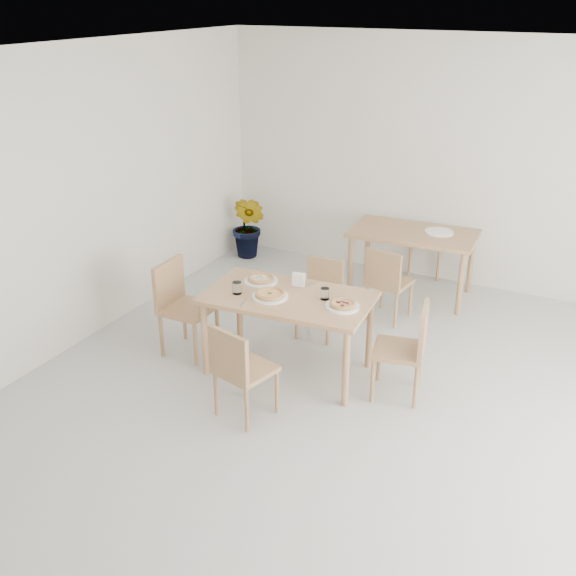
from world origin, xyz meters
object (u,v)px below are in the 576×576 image
at_px(chair_back_n, 432,234).
at_px(chair_back_s, 387,279).
at_px(plate_mushroom, 261,281).
at_px(tumbler_a, 237,288).
at_px(chair_north, 321,292).
at_px(potted_plant, 249,227).
at_px(plate_empty, 439,232).
at_px(chair_east, 409,345).
at_px(plate_pepperoni, 343,307).
at_px(plate_margherita, 270,296).
at_px(pizza_mushroom, 261,279).
at_px(napkin_holder, 298,280).
at_px(pizza_pepperoni, 343,304).
at_px(tumbler_b, 325,294).
at_px(pizza_margherita, 270,294).
at_px(chair_south, 239,367).
at_px(second_table, 413,240).
at_px(chair_west, 180,301).
at_px(main_table, 288,304).

bearing_deg(chair_back_n, chair_back_s, -90.24).
distance_m(plate_mushroom, tumbler_a, 0.33).
distance_m(chair_north, potted_plant, 2.25).
distance_m(plate_mushroom, plate_empty, 2.34).
height_order(plate_mushroom, chair_back_s, chair_back_s).
xyz_separation_m(chair_east, plate_empty, (-0.36, 2.14, 0.27)).
bearing_deg(plate_pepperoni, plate_margherita, -171.30).
xyz_separation_m(chair_north, plate_margherita, (-0.08, -0.92, 0.31)).
distance_m(pizza_mushroom, tumbler_a, 0.33).
bearing_deg(plate_empty, plate_margherita, -110.06).
bearing_deg(chair_back_s, napkin_holder, 77.17).
relative_size(plate_margherita, pizza_pepperoni, 1.15).
bearing_deg(tumbler_b, plate_mushroom, 173.38).
distance_m(plate_pepperoni, pizza_margherita, 0.65).
relative_size(pizza_pepperoni, tumbler_b, 2.69).
bearing_deg(pizza_pepperoni, chair_back_s, 93.12).
xyz_separation_m(chair_south, chair_back_s, (0.45, 2.22, -0.01)).
relative_size(plate_mushroom, napkin_holder, 2.29).
bearing_deg(chair_back_s, pizza_margherita, 77.10).
distance_m(napkin_holder, second_table, 1.99).
distance_m(chair_east, plate_margherita, 1.25).
bearing_deg(plate_margherita, pizza_pepperoni, 8.70).
distance_m(pizza_margherita, pizza_mushroom, 0.35).
bearing_deg(plate_mushroom, tumbler_b, -6.62).
height_order(pizza_margherita, pizza_pepperoni, same).
relative_size(chair_south, pizza_margherita, 2.97).
relative_size(chair_east, napkin_holder, 6.27).
relative_size(chair_east, tumbler_a, 7.76).
bearing_deg(second_table, potted_plant, 172.27).
relative_size(chair_south, second_table, 0.59).
relative_size(plate_mushroom, second_table, 0.22).
xyz_separation_m(plate_margherita, tumbler_b, (0.44, 0.18, 0.04)).
bearing_deg(chair_north, chair_back_n, 72.62).
relative_size(pizza_mushroom, chair_back_s, 0.31).
bearing_deg(plate_pepperoni, chair_south, -121.80).
relative_size(chair_north, chair_back_s, 0.96).
distance_m(plate_mushroom, pizza_mushroom, 0.02).
relative_size(pizza_mushroom, pizza_pepperoni, 0.92).
bearing_deg(chair_west, plate_mushroom, -69.62).
xyz_separation_m(chair_north, chair_back_s, (0.49, 0.55, 0.02)).
xyz_separation_m(main_table, pizza_margherita, (-0.12, -0.10, 0.12)).
bearing_deg(chair_south, second_table, -84.68).
distance_m(pizza_margherita, tumbler_a, 0.30).
relative_size(plate_pepperoni, pizza_mushroom, 1.15).
bearing_deg(tumbler_b, chair_west, -171.75).
xyz_separation_m(second_table, chair_back_s, (-0.02, -0.77, -0.19)).
height_order(plate_pepperoni, tumbler_a, tumbler_a).
xyz_separation_m(pizza_margherita, tumbler_a, (-0.29, -0.06, 0.02)).
xyz_separation_m(pizza_mushroom, chair_back_n, (0.84, 2.75, -0.30)).
height_order(pizza_margherita, pizza_mushroom, same).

